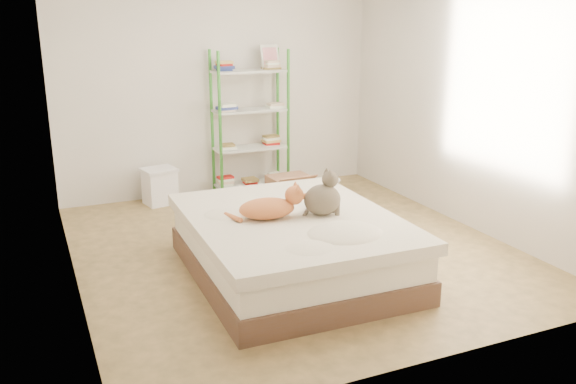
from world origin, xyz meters
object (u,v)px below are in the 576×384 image
cardboard_box (290,189)px  white_bin (160,186)px  grey_cat (322,193)px  shelf_unit (251,127)px  orange_cat (267,206)px  bed (291,245)px

cardboard_box → white_bin: bearing=154.3°
grey_cat → shelf_unit: (0.31, 2.49, 0.10)m
orange_cat → cardboard_box: orange_cat is taller
bed → shelf_unit: shelf_unit is taller
shelf_unit → cardboard_box: size_ratio=3.67×
cardboard_box → grey_cat: bearing=-108.7°
orange_cat → shelf_unit: (0.75, 2.40, 0.18)m
grey_cat → shelf_unit: shelf_unit is taller
shelf_unit → cardboard_box: bearing=-68.9°
bed → orange_cat: orange_cat is taller
bed → orange_cat: (-0.21, 0.02, 0.36)m
shelf_unit → orange_cat: bearing=-107.5°
cardboard_box → orange_cat: bearing=-121.6°
orange_cat → grey_cat: grey_cat is taller
bed → white_bin: size_ratio=4.89×
white_bin → cardboard_box: bearing=-23.0°
bed → white_bin: 2.45m
grey_cat → white_bin: size_ratio=0.89×
bed → white_bin: bearing=104.6°
bed → shelf_unit: (0.55, 2.42, 0.54)m
white_bin → shelf_unit: bearing=1.6°
shelf_unit → bed: bearing=-102.7°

